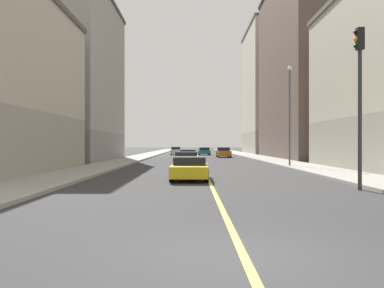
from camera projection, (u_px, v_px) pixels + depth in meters
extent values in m
plane|color=#333334|center=(244.00, 259.00, 6.70)|extent=(400.00, 400.00, 0.00)
cube|color=#9E9B93|center=(256.00, 157.00, 55.72)|extent=(3.44, 168.00, 0.15)
cube|color=#9E9B93|center=(138.00, 157.00, 55.68)|extent=(3.44, 168.00, 0.15)
cube|color=#E5D14C|center=(197.00, 158.00, 55.70)|extent=(0.16, 154.00, 0.01)
cube|color=brown|center=(314.00, 144.00, 52.86)|extent=(10.68, 24.01, 3.68)
cube|color=brown|center=(314.00, 55.00, 52.85)|extent=(10.68, 24.01, 19.72)
cube|color=#9D9688|center=(274.00, 143.00, 77.93)|extent=(10.68, 18.86, 4.05)
cube|color=#BCB29E|center=(274.00, 82.00, 77.92)|extent=(10.68, 18.86, 19.61)
cube|color=#545047|center=(274.00, 30.00, 77.92)|extent=(10.98, 19.16, 0.40)
cube|color=gray|center=(62.00, 147.00, 44.78)|extent=(10.68, 18.18, 3.14)
cube|color=#9E9993|center=(62.00, 66.00, 44.77)|extent=(10.68, 18.18, 14.62)
cylinder|color=#2D2D2D|center=(359.00, 120.00, 16.60)|extent=(0.16, 0.16, 5.75)
cube|color=black|center=(359.00, 39.00, 16.59)|extent=(0.28, 0.32, 0.90)
sphere|color=#320404|center=(355.00, 32.00, 16.59)|extent=(0.20, 0.20, 0.20)
sphere|color=orange|center=(355.00, 39.00, 16.59)|extent=(0.20, 0.20, 0.20)
sphere|color=black|center=(355.00, 46.00, 16.59)|extent=(0.20, 0.20, 0.20)
cylinder|color=#4C4C51|center=(289.00, 118.00, 32.68)|extent=(0.14, 0.14, 7.71)
sphere|color=#EAEACC|center=(289.00, 68.00, 32.67)|extent=(0.36, 0.36, 0.36)
cube|color=#1E6B38|center=(187.00, 156.00, 44.32)|extent=(1.99, 4.00, 0.58)
cube|color=black|center=(187.00, 152.00, 44.45)|extent=(1.69, 2.05, 0.45)
cylinder|color=black|center=(180.00, 158.00, 45.56)|extent=(0.25, 0.65, 0.64)
cylinder|color=black|center=(195.00, 158.00, 45.50)|extent=(0.25, 0.65, 0.64)
cylinder|color=black|center=(179.00, 159.00, 43.13)|extent=(0.25, 0.65, 0.64)
cylinder|color=black|center=(194.00, 159.00, 43.07)|extent=(0.25, 0.65, 0.64)
cube|color=gold|center=(189.00, 170.00, 21.25)|extent=(1.98, 4.40, 0.58)
cube|color=black|center=(189.00, 161.00, 21.43)|extent=(1.70, 2.14, 0.42)
cylinder|color=black|center=(174.00, 172.00, 22.62)|extent=(0.24, 0.65, 0.64)
cylinder|color=black|center=(205.00, 172.00, 22.58)|extent=(0.24, 0.65, 0.64)
cylinder|color=black|center=(171.00, 176.00, 19.92)|extent=(0.24, 0.65, 0.64)
cylinder|color=black|center=(206.00, 176.00, 19.88)|extent=(0.24, 0.65, 0.64)
cube|color=silver|center=(175.00, 152.00, 69.60)|extent=(1.75, 4.23, 0.67)
cube|color=black|center=(175.00, 148.00, 69.72)|extent=(1.52, 1.83, 0.48)
cylinder|color=black|center=(171.00, 153.00, 70.89)|extent=(0.23, 0.64, 0.64)
cylinder|color=black|center=(180.00, 153.00, 70.92)|extent=(0.23, 0.64, 0.64)
cylinder|color=black|center=(170.00, 153.00, 68.28)|extent=(0.23, 0.64, 0.64)
cylinder|color=black|center=(179.00, 153.00, 68.30)|extent=(0.23, 0.64, 0.64)
cube|color=orange|center=(223.00, 153.00, 56.96)|extent=(1.90, 4.36, 0.69)
cube|color=black|center=(223.00, 149.00, 57.01)|extent=(1.62, 2.00, 0.49)
cylinder|color=black|center=(216.00, 155.00, 58.27)|extent=(0.24, 0.65, 0.64)
cylinder|color=black|center=(227.00, 155.00, 58.32)|extent=(0.24, 0.65, 0.64)
cylinder|color=black|center=(218.00, 155.00, 55.60)|extent=(0.24, 0.65, 0.64)
cylinder|color=black|center=(230.00, 155.00, 55.64)|extent=(0.24, 0.65, 0.64)
cube|color=white|center=(186.00, 161.00, 31.51)|extent=(1.98, 4.57, 0.63)
cube|color=black|center=(186.00, 155.00, 31.46)|extent=(1.69, 2.12, 0.42)
cylinder|color=black|center=(176.00, 163.00, 32.93)|extent=(0.24, 0.65, 0.64)
cylinder|color=black|center=(197.00, 163.00, 32.89)|extent=(0.24, 0.65, 0.64)
cylinder|color=black|center=(174.00, 165.00, 30.13)|extent=(0.24, 0.65, 0.64)
cylinder|color=black|center=(196.00, 165.00, 30.08)|extent=(0.24, 0.65, 0.64)
cube|color=#196670|center=(203.00, 152.00, 68.57)|extent=(2.04, 4.47, 0.61)
cube|color=black|center=(203.00, 149.00, 68.47)|extent=(1.74, 2.12, 0.46)
cylinder|color=black|center=(198.00, 153.00, 69.91)|extent=(0.24, 0.65, 0.64)
cylinder|color=black|center=(208.00, 153.00, 69.97)|extent=(0.24, 0.65, 0.64)
cylinder|color=black|center=(198.00, 153.00, 67.18)|extent=(0.24, 0.65, 0.64)
cylinder|color=black|center=(209.00, 153.00, 67.24)|extent=(0.24, 0.65, 0.64)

